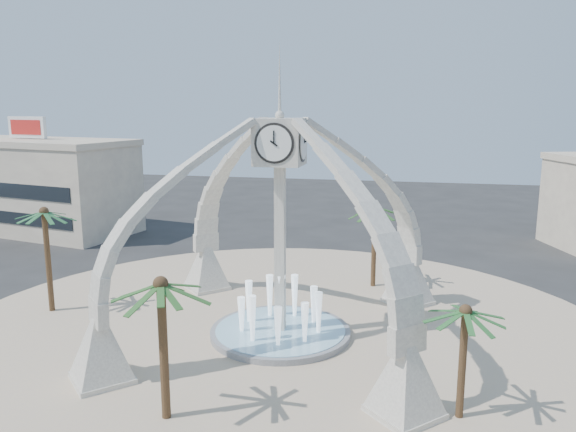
% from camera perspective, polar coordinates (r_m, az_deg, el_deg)
% --- Properties ---
extents(ground, '(140.00, 140.00, 0.00)m').
position_cam_1_polar(ground, '(32.83, -0.78, -12.08)').
color(ground, '#282828').
rests_on(ground, ground).
extents(plaza, '(40.00, 40.00, 0.06)m').
position_cam_1_polar(plaza, '(32.82, -0.78, -12.03)').
color(plaza, tan).
rests_on(plaza, ground).
extents(clock_tower, '(17.94, 17.94, 16.30)m').
position_cam_1_polar(clock_tower, '(30.86, -0.81, -0.93)').
color(clock_tower, silver).
rests_on(clock_tower, ground).
extents(fountain, '(8.00, 8.00, 3.62)m').
position_cam_1_polar(fountain, '(32.72, -0.78, -11.62)').
color(fountain, '#939396').
rests_on(fountain, ground).
extents(building_nw, '(23.75, 13.73, 11.90)m').
position_cam_1_polar(building_nw, '(64.97, -24.54, 2.93)').
color(building_nw, beige).
rests_on(building_nw, ground).
extents(palm_east, '(3.97, 3.97, 5.39)m').
position_cam_1_polar(palm_east, '(24.20, 17.59, -9.33)').
color(palm_east, brown).
rests_on(palm_east, ground).
extents(palm_west, '(3.85, 3.85, 7.21)m').
position_cam_1_polar(palm_west, '(37.89, -23.54, 0.24)').
color(palm_west, brown).
rests_on(palm_west, ground).
extents(palm_north, '(4.10, 4.10, 6.60)m').
position_cam_1_polar(palm_north, '(40.29, 8.84, 0.79)').
color(palm_north, brown).
rests_on(palm_north, ground).
extents(palm_south, '(4.38, 4.38, 6.65)m').
position_cam_1_polar(palm_south, '(23.26, -12.81, -6.96)').
color(palm_south, brown).
rests_on(palm_south, ground).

